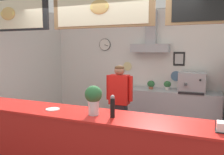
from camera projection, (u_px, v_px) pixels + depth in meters
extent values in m
cube|color=#9E9E99|center=(152.00, 67.00, 6.02)|extent=(5.52, 0.12, 2.88)
cube|color=white|center=(151.00, 67.00, 5.96)|extent=(5.48, 0.01, 2.84)
cylinder|color=black|center=(105.00, 45.00, 6.36)|extent=(0.32, 0.02, 0.32)
cylinder|color=white|center=(105.00, 45.00, 6.35)|extent=(0.30, 0.01, 0.30)
cube|color=black|center=(106.00, 45.00, 6.33)|extent=(0.11, 0.01, 0.05)
cylinder|color=beige|center=(127.00, 66.00, 6.18)|extent=(0.23, 0.02, 0.23)
cylinder|color=teal|center=(176.00, 76.00, 5.73)|extent=(0.24, 0.02, 0.24)
cube|color=black|center=(179.00, 59.00, 5.66)|extent=(0.27, 0.02, 0.33)
cube|color=#B9B9B9|center=(179.00, 59.00, 5.65)|extent=(0.19, 0.01, 0.24)
cube|color=#A3A5AD|center=(150.00, 48.00, 5.72)|extent=(0.91, 0.39, 0.20)
cube|color=#A3A5AD|center=(151.00, 27.00, 5.73)|extent=(0.24, 0.24, 0.81)
cube|color=black|center=(10.00, 15.00, 3.73)|extent=(1.46, 0.05, 0.51)
cube|color=beige|center=(9.00, 15.00, 3.71)|extent=(1.32, 0.01, 0.45)
ellipsoid|color=#DBAD60|center=(8.00, 14.00, 3.69)|extent=(0.29, 0.04, 0.20)
cube|color=#E5C666|center=(7.00, 14.00, 3.69)|extent=(0.27, 0.01, 0.05)
cube|color=olive|center=(101.00, 8.00, 3.12)|extent=(1.46, 0.05, 0.51)
cube|color=beige|center=(100.00, 8.00, 3.10)|extent=(1.32, 0.01, 0.45)
ellipsoid|color=#DBAD60|center=(99.00, 7.00, 3.09)|extent=(0.27, 0.04, 0.19)
cube|color=#E5C666|center=(99.00, 7.00, 3.08)|extent=(0.26, 0.01, 0.05)
cube|color=red|center=(95.00, 153.00, 3.19)|extent=(4.04, 0.62, 1.02)
cube|color=red|center=(95.00, 115.00, 3.12)|extent=(4.12, 0.65, 0.03)
cube|color=#A3A5AD|center=(166.00, 110.00, 5.60)|extent=(2.42, 0.61, 0.93)
cube|color=gray|center=(166.00, 122.00, 5.64)|extent=(2.30, 0.56, 0.02)
cube|color=#232328|center=(119.00, 126.00, 4.54)|extent=(0.28, 0.21, 0.86)
cube|color=red|center=(119.00, 89.00, 4.46)|extent=(0.37, 0.23, 0.56)
cylinder|color=red|center=(131.00, 89.00, 4.37)|extent=(0.08, 0.08, 0.47)
cylinder|color=red|center=(108.00, 87.00, 4.53)|extent=(0.08, 0.08, 0.47)
sphere|color=#997056|center=(119.00, 70.00, 4.41)|extent=(0.19, 0.19, 0.19)
ellipsoid|color=#4C331E|center=(119.00, 68.00, 4.41)|extent=(0.18, 0.18, 0.11)
cube|color=#A3A5AD|center=(192.00, 82.00, 5.28)|extent=(0.58, 0.43, 0.45)
cylinder|color=#4C4C51|center=(186.00, 85.00, 5.10)|extent=(0.06, 0.06, 0.06)
cube|color=black|center=(191.00, 93.00, 5.07)|extent=(0.52, 0.10, 0.04)
sphere|color=black|center=(200.00, 80.00, 4.99)|extent=(0.04, 0.04, 0.04)
cylinder|color=#9E563D|center=(151.00, 88.00, 5.70)|extent=(0.11, 0.11, 0.06)
ellipsoid|color=#2D6638|center=(151.00, 84.00, 5.69)|extent=(0.18, 0.18, 0.16)
cylinder|color=beige|center=(167.00, 88.00, 5.56)|extent=(0.10, 0.10, 0.08)
ellipsoid|color=#2D6638|center=(167.00, 84.00, 5.55)|extent=(0.17, 0.17, 0.15)
cylinder|color=#4C4C51|center=(127.00, 86.00, 5.88)|extent=(0.10, 0.10, 0.09)
ellipsoid|color=#387A3D|center=(127.00, 82.00, 5.87)|extent=(0.15, 0.15, 0.14)
cylinder|color=silver|center=(94.00, 107.00, 3.07)|extent=(0.14, 0.14, 0.19)
cylinder|color=gray|center=(94.00, 112.00, 3.08)|extent=(0.13, 0.13, 0.06)
ellipsoid|color=#2D6638|center=(94.00, 94.00, 3.05)|extent=(0.23, 0.23, 0.23)
cylinder|color=white|center=(53.00, 109.00, 3.34)|extent=(0.20, 0.20, 0.01)
cube|color=#262628|center=(223.00, 131.00, 2.46)|extent=(0.16, 0.16, 0.01)
cylinder|color=#262628|center=(215.00, 125.00, 2.49)|extent=(0.01, 0.01, 0.12)
cube|color=white|center=(224.00, 127.00, 2.46)|extent=(0.14, 0.14, 0.10)
cylinder|color=black|center=(113.00, 108.00, 2.95)|extent=(0.06, 0.06, 0.24)
sphere|color=gray|center=(113.00, 97.00, 2.93)|extent=(0.05, 0.05, 0.05)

